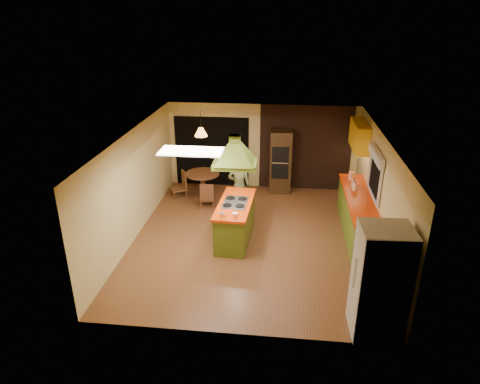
# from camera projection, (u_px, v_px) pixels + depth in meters

# --- Properties ---
(ground) EXTENTS (6.50, 6.50, 0.00)m
(ground) POSITION_uv_depth(u_px,v_px,m) (253.00, 238.00, 10.07)
(ground) COLOR brown
(ground) RESTS_ON ground
(room_walls) EXTENTS (5.50, 6.50, 6.50)m
(room_walls) POSITION_uv_depth(u_px,v_px,m) (253.00, 189.00, 9.58)
(room_walls) COLOR beige
(room_walls) RESTS_ON ground
(ceiling_plane) EXTENTS (6.50, 6.50, 0.00)m
(ceiling_plane) POSITION_uv_depth(u_px,v_px,m) (254.00, 135.00, 9.09)
(ceiling_plane) COLOR silver
(ceiling_plane) RESTS_ON room_walls
(brick_panel) EXTENTS (2.64, 0.03, 2.50)m
(brick_panel) POSITION_uv_depth(u_px,v_px,m) (305.00, 148.00, 12.40)
(brick_panel) COLOR #381E14
(brick_panel) RESTS_ON ground
(nook_opening) EXTENTS (2.20, 0.03, 2.10)m
(nook_opening) POSITION_uv_depth(u_px,v_px,m) (212.00, 152.00, 12.76)
(nook_opening) COLOR black
(nook_opening) RESTS_ON ground
(right_counter) EXTENTS (0.62, 3.05, 0.92)m
(right_counter) POSITION_uv_depth(u_px,v_px,m) (357.00, 214.00, 10.19)
(right_counter) COLOR olive
(right_counter) RESTS_ON ground
(upper_cabinets) EXTENTS (0.34, 1.40, 0.70)m
(upper_cabinets) POSITION_uv_depth(u_px,v_px,m) (359.00, 136.00, 11.05)
(upper_cabinets) COLOR yellow
(upper_cabinets) RESTS_ON room_walls
(window_right) EXTENTS (0.12, 1.35, 1.06)m
(window_right) POSITION_uv_depth(u_px,v_px,m) (376.00, 166.00, 9.47)
(window_right) COLOR black
(window_right) RESTS_ON room_walls
(fluor_panel) EXTENTS (1.20, 0.60, 0.03)m
(fluor_panel) POSITION_uv_depth(u_px,v_px,m) (191.00, 151.00, 8.11)
(fluor_panel) COLOR white
(fluor_panel) RESTS_ON ceiling_plane
(kitchen_island) EXTENTS (0.82, 1.87, 0.93)m
(kitchen_island) POSITION_uv_depth(u_px,v_px,m) (235.00, 221.00, 9.88)
(kitchen_island) COLOR #5A6D1B
(kitchen_island) RESTS_ON ground
(range_hood) EXTENTS (0.96, 0.70, 0.78)m
(range_hood) POSITION_uv_depth(u_px,v_px,m) (235.00, 146.00, 9.18)
(range_hood) COLOR #57681A
(range_hood) RESTS_ON ceiling_plane
(man) EXTENTS (0.62, 0.44, 1.60)m
(man) POSITION_uv_depth(u_px,v_px,m) (239.00, 187.00, 10.91)
(man) COLOR #4E552D
(man) RESTS_ON ground
(refrigerator) EXTENTS (0.83, 0.78, 1.93)m
(refrigerator) POSITION_uv_depth(u_px,v_px,m) (380.00, 282.00, 6.80)
(refrigerator) COLOR silver
(refrigerator) RESTS_ON ground
(wall_oven) EXTENTS (0.64, 0.63, 1.84)m
(wall_oven) POSITION_uv_depth(u_px,v_px,m) (280.00, 161.00, 12.35)
(wall_oven) COLOR #442C15
(wall_oven) RESTS_ON ground
(dining_table) EXTENTS (0.95, 0.95, 0.72)m
(dining_table) POSITION_uv_depth(u_px,v_px,m) (203.00, 180.00, 12.15)
(dining_table) COLOR brown
(dining_table) RESTS_ON ground
(chair_left) EXTENTS (0.56, 0.56, 0.75)m
(chair_left) POSITION_uv_depth(u_px,v_px,m) (178.00, 184.00, 12.17)
(chair_left) COLOR brown
(chair_left) RESTS_ON ground
(chair_near) EXTENTS (0.42, 0.42, 0.70)m
(chair_near) POSITION_uv_depth(u_px,v_px,m) (207.00, 194.00, 11.58)
(chair_near) COLOR brown
(chair_near) RESTS_ON ground
(pendant_lamp) EXTENTS (0.39, 0.39, 0.23)m
(pendant_lamp) POSITION_uv_depth(u_px,v_px,m) (201.00, 132.00, 11.59)
(pendant_lamp) COLOR #FF9E3F
(pendant_lamp) RESTS_ON ceiling_plane
(canister_large) EXTENTS (0.17, 0.17, 0.21)m
(canister_large) POSITION_uv_depth(u_px,v_px,m) (351.00, 176.00, 11.00)
(canister_large) COLOR #FFECCD
(canister_large) RESTS_ON right_counter
(canister_medium) EXTENTS (0.15, 0.15, 0.18)m
(canister_medium) POSITION_uv_depth(u_px,v_px,m) (355.00, 187.00, 10.34)
(canister_medium) COLOR #FFF2CD
(canister_medium) RESTS_ON right_counter
(canister_small) EXTENTS (0.17, 0.17, 0.18)m
(canister_small) POSITION_uv_depth(u_px,v_px,m) (354.00, 183.00, 10.54)
(canister_small) COLOR beige
(canister_small) RESTS_ON right_counter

